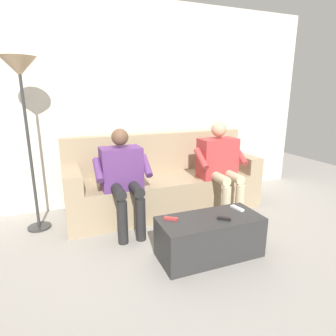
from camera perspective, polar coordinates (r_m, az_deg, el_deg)
ground_plane at (r=3.03m, az=4.14°, el=-13.10°), size 8.00×8.00×0.00m
back_wall at (r=3.82m, az=-3.65°, el=12.55°), size 4.66×0.06×2.53m
couch at (r=3.52m, az=-0.83°, el=-3.46°), size 2.34×0.71×0.93m
coffee_table at (r=2.61m, az=8.38°, el=-13.56°), size 0.91×0.41×0.37m
person_left_seated at (r=3.39m, az=10.45°, el=1.05°), size 0.60×0.54×1.10m
person_right_seated at (r=2.96m, az=-9.10°, el=-1.17°), size 0.57×0.57×1.07m
remote_white at (r=2.75m, az=13.78°, el=-7.89°), size 0.07×0.15×0.02m
remote_red at (r=2.46m, az=0.59°, el=-10.17°), size 0.12×0.10×0.02m
remote_black at (r=2.51m, az=11.25°, el=-9.97°), size 0.11×0.10×0.02m
floor_lamp at (r=3.14m, az=-27.56°, el=15.14°), size 0.33×0.33×1.75m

